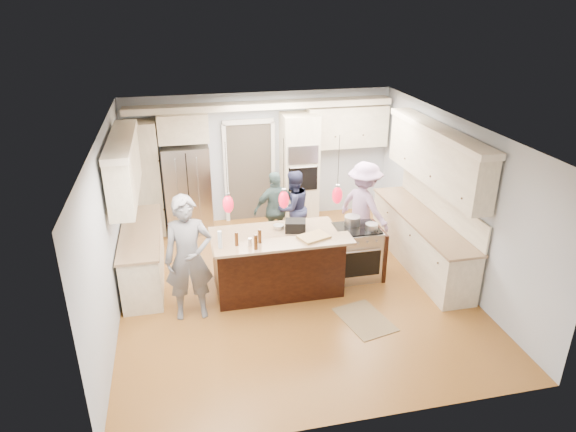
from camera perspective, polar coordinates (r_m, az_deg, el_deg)
name	(u,v)px	position (r m, az deg, el deg)	size (l,w,h in m)	color
ground_plane	(292,287)	(8.66, 0.50, -7.90)	(6.00, 6.00, 0.00)	#A56C2D
room_shell	(293,185)	(7.86, 0.55, 3.46)	(5.54, 6.04, 2.72)	#B2BCC6
refrigerator	(188,189)	(10.48, -11.05, 2.95)	(0.90, 0.70, 1.80)	#B7B7BC
oven_column	(299,169)	(10.69, 1.27, 5.25)	(0.72, 0.69, 2.30)	beige
back_upper_cabinets	(226,148)	(10.39, -6.95, 7.52)	(5.30, 0.61, 2.54)	beige
right_counter_run	(426,210)	(9.22, 15.09, 0.65)	(0.64, 3.10, 2.51)	beige
left_cabinets	(136,223)	(8.75, -16.50, -0.79)	(0.64, 2.30, 2.51)	beige
kitchen_island	(277,261)	(8.43, -1.24, -5.02)	(2.10, 1.46, 1.12)	black
island_range	(357,252)	(8.85, 7.66, -3.97)	(0.82, 0.71, 0.92)	#B7B7BC
pendant_lights	(284,199)	(7.35, -0.47, 1.86)	(1.75, 0.15, 1.03)	black
person_bar_end	(189,259)	(7.62, -10.98, -4.68)	(0.71, 0.47, 1.94)	slate
person_far_left	(293,208)	(9.78, 0.56, 0.89)	(0.72, 0.56, 1.48)	#292E50
person_far_right	(276,209)	(9.72, -1.34, 0.74)	(0.87, 0.36, 1.49)	#4B6A69
person_range_side	(364,207)	(9.61, 8.43, 0.97)	(1.12, 0.64, 1.73)	#B593C6
floor_rug	(365,319)	(7.96, 8.52, -11.30)	(0.63, 0.91, 0.01)	#958051
water_bottle	(220,240)	(7.47, -7.57, -2.62)	(0.06, 0.06, 0.27)	silver
beer_bottle_a	(237,239)	(7.52, -5.74, -2.55)	(0.05, 0.05, 0.21)	#41210B
beer_bottle_b	(256,242)	(7.39, -3.60, -2.89)	(0.06, 0.06, 0.23)	#41210B
beer_bottle_c	(260,236)	(7.57, -3.17, -2.25)	(0.05, 0.05, 0.22)	#41210B
drink_can	(250,242)	(7.53, -4.24, -2.89)	(0.06, 0.06, 0.11)	#B7B7BC
cutting_board	(314,237)	(7.76, 2.88, -2.32)	(0.44, 0.31, 0.03)	tan
pot_large	(352,220)	(8.70, 7.16, -0.49)	(0.27, 0.27, 0.16)	#B7B7BC
pot_small	(372,227)	(8.58, 9.28, -1.17)	(0.21, 0.21, 0.10)	#B7B7BC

